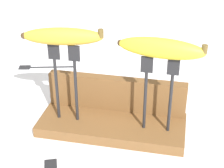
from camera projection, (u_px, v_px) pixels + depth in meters
name	position (u px, v px, depth m)	size (l,w,h in m)	color
ground_plane	(112.00, 129.00, 0.88)	(3.00, 3.00, 0.00)	silver
wooden_board	(112.00, 125.00, 0.87)	(0.35, 0.14, 0.03)	brown
board_backstop	(117.00, 93.00, 0.89)	(0.34, 0.03, 0.09)	brown
fork_stand_left	(65.00, 76.00, 0.82)	(0.07, 0.01, 0.19)	black
fork_stand_right	(158.00, 88.00, 0.78)	(0.08, 0.01, 0.18)	black
banana_raised_left	(63.00, 36.00, 0.77)	(0.18, 0.06, 0.04)	gold
banana_raised_right	(161.00, 48.00, 0.74)	(0.19, 0.06, 0.04)	yellow
fork_fallen_far	(39.00, 67.00, 1.18)	(0.18, 0.06, 0.01)	black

